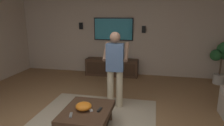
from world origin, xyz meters
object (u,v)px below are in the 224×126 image
(remote_grey, at_px, (71,115))
(vase_round, at_px, (122,56))
(person_standing, at_px, (115,65))
(remote_black, at_px, (100,110))
(potted_plant_tall, at_px, (221,57))
(coffee_table, at_px, (87,115))
(tv, at_px, (113,29))
(wall_speaker_left, at_px, (144,29))
(remote_white, at_px, (90,109))
(wall_speaker_right, at_px, (81,26))
(bowl, at_px, (84,106))
(media_console, at_px, (112,67))

(remote_grey, distance_m, vase_round, 3.57)
(person_standing, distance_m, remote_black, 1.17)
(potted_plant_tall, xyz_separation_m, remote_black, (-3.17, 2.73, -0.36))
(potted_plant_tall, bearing_deg, vase_round, 87.90)
(potted_plant_tall, distance_m, vase_round, 2.87)
(coffee_table, bearing_deg, person_standing, -15.29)
(tv, relative_size, remote_black, 8.64)
(person_standing, distance_m, wall_speaker_left, 2.61)
(remote_white, distance_m, wall_speaker_right, 4.02)
(potted_plant_tall, relative_size, wall_speaker_right, 5.63)
(bowl, height_order, wall_speaker_left, wall_speaker_left)
(person_standing, height_order, potted_plant_tall, person_standing)
(remote_white, bearing_deg, remote_grey, 99.00)
(person_standing, bearing_deg, tv, 9.12)
(remote_black, xyz_separation_m, wall_speaker_left, (3.55, -0.50, 1.09))
(bowl, distance_m, wall_speaker_right, 3.98)
(wall_speaker_left, bearing_deg, remote_white, 169.46)
(tv, xyz_separation_m, person_standing, (-2.49, -0.55, -0.56))
(coffee_table, distance_m, wall_speaker_left, 3.83)
(remote_black, relative_size, vase_round, 0.68)
(person_standing, bearing_deg, coffee_table, 161.51)
(tv, bearing_deg, vase_round, 53.11)
(potted_plant_tall, bearing_deg, wall_speaker_right, 84.97)
(media_console, distance_m, vase_round, 0.52)
(remote_black, bearing_deg, coffee_table, -79.53)
(vase_round, bearing_deg, remote_grey, 175.63)
(remote_white, height_order, wall_speaker_left, wall_speaker_left)
(coffee_table, height_order, vase_round, vase_round)
(wall_speaker_left, bearing_deg, remote_black, 172.00)
(remote_grey, bearing_deg, media_console, -15.00)
(remote_black, height_order, vase_round, vase_round)
(remote_grey, relative_size, wall_speaker_right, 0.68)
(potted_plant_tall, distance_m, bowl, 4.40)
(coffee_table, bearing_deg, wall_speaker_right, 21.07)
(remote_grey, xyz_separation_m, wall_speaker_right, (3.83, 1.19, 1.17))
(coffee_table, xyz_separation_m, remote_grey, (-0.26, 0.18, 0.12))
(vase_round, distance_m, wall_speaker_left, 1.09)
(coffee_table, relative_size, vase_round, 4.55)
(media_console, xyz_separation_m, vase_round, (-0.02, -0.35, 0.39))
(media_console, relative_size, remote_grey, 11.33)
(tv, distance_m, wall_speaker_right, 1.12)
(remote_grey, bearing_deg, coffee_table, -50.37)
(tv, relative_size, vase_round, 5.89)
(bowl, height_order, remote_black, bowl)
(media_console, height_order, person_standing, person_standing)
(potted_plant_tall, xyz_separation_m, remote_white, (-3.18, 2.89, -0.36))
(coffee_table, distance_m, wall_speaker_right, 4.03)
(bowl, distance_m, vase_round, 3.31)
(bowl, bearing_deg, remote_grey, 152.19)
(remote_grey, bearing_deg, tv, -15.08)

